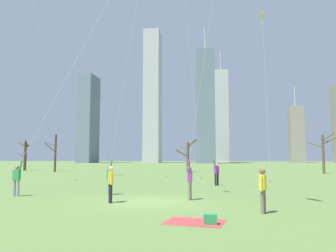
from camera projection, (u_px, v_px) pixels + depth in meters
name	position (u px, v px, depth m)	size (l,w,h in m)	color
ground_plane	(148.00, 202.00, 15.05)	(400.00, 400.00, 0.00)	#5B7A3D
kite_flyer_far_back_pink	(197.00, 130.00, 14.63)	(2.96, 8.69, 14.56)	#726656
kite_flyer_midfield_left_purple	(51.00, 112.00, 17.73)	(8.54, 1.63, 17.38)	gray
kite_flyer_foreground_left_blue	(208.00, 147.00, 23.13)	(5.64, 11.80, 17.76)	black
kite_flyer_foreground_right_red	(122.00, 101.00, 16.46)	(5.29, 8.25, 17.64)	gray
bystander_far_off_by_trees	(263.00, 188.00, 11.97)	(0.31, 0.48, 1.62)	#726656
bystander_watching_nearby	(111.00, 182.00, 14.80)	(0.33, 0.47, 1.62)	black
distant_kite_drifting_left_teal	(187.00, 23.00, 36.33)	(1.94, 3.12, 20.31)	teal
distant_kite_high_overhead_yellow	(263.00, 27.00, 37.01)	(1.05, 8.42, 18.85)	yellow
picnic_spot	(204.00, 220.00, 10.10)	(2.00, 1.68, 0.31)	#CC3838
bare_tree_center	(323.00, 152.00, 42.57)	(3.55, 1.52, 5.30)	brown
bare_tree_leftmost	(55.00, 152.00, 48.66)	(2.42, 1.05, 5.44)	#4C3828
bare_tree_rightmost	(188.00, 155.00, 48.45)	(3.19, 1.92, 4.77)	brown
bare_tree_left_of_center	(25.00, 155.00, 53.21)	(2.71, 1.79, 5.00)	#423326
skyline_slender_spire	(222.00, 116.00, 151.76)	(6.38, 5.45, 51.52)	#B2B2B7
skyline_squat_block	(296.00, 134.00, 142.83)	(5.86, 6.32, 33.19)	gray
skyline_mid_tower_right	(153.00, 96.00, 146.20)	(6.92, 8.89, 58.67)	#B2B2B7
skyline_tall_tower	(88.00, 119.00, 142.54)	(5.92, 11.51, 37.65)	slate
skyline_short_annex	(206.00, 107.00, 129.84)	(7.05, 9.60, 54.06)	slate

